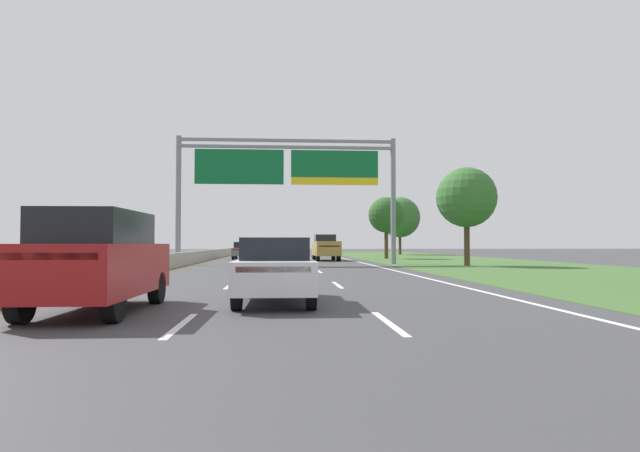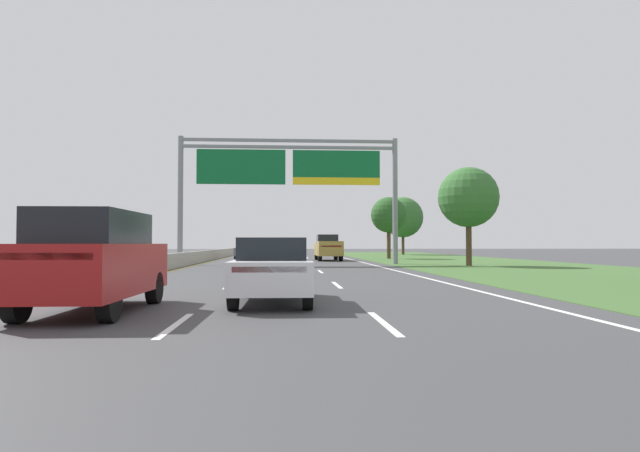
% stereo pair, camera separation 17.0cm
% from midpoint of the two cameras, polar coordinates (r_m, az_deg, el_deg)
% --- Properties ---
extents(ground_plane, '(220.00, 220.00, 0.00)m').
position_cam_midpoint_polar(ground_plane, '(34.27, -4.06, -4.24)').
color(ground_plane, '#3D3D3F').
extents(lane_striping, '(11.96, 106.00, 0.01)m').
position_cam_midpoint_polar(lane_striping, '(33.81, -4.06, -4.27)').
color(lane_striping, white).
rests_on(lane_striping, ground).
extents(grass_verge_right, '(14.00, 110.00, 0.02)m').
position_cam_midpoint_polar(grass_verge_right, '(37.00, 18.14, -3.96)').
color(grass_verge_right, '#3D602D').
rests_on(grass_verge_right, ground).
extents(median_barrier_concrete, '(0.60, 110.00, 0.85)m').
position_cam_midpoint_polar(median_barrier_concrete, '(34.89, -14.98, -3.56)').
color(median_barrier_concrete, '#A8A399').
rests_on(median_barrier_concrete, ground).
extents(overhead_sign_gantry, '(15.06, 0.42, 8.73)m').
position_cam_midpoint_polar(overhead_sign_gantry, '(37.41, -3.58, 5.54)').
color(overhead_sign_gantry, gray).
rests_on(overhead_sign_gantry, ground).
extents(pickup_truck_gold, '(2.10, 5.44, 2.20)m').
position_cam_midpoint_polar(pickup_truck_gold, '(45.97, 0.51, -2.30)').
color(pickup_truck_gold, '#A38438').
rests_on(pickup_truck_gold, ground).
extents(car_grey_left_lane_sedan, '(1.84, 4.41, 1.57)m').
position_cam_midpoint_polar(car_grey_left_lane_sedan, '(50.00, -8.13, -2.54)').
color(car_grey_left_lane_sedan, slate).
rests_on(car_grey_left_lane_sedan, ground).
extents(car_white_centre_lane_sedan, '(1.86, 4.42, 1.57)m').
position_cam_midpoint_polar(car_white_centre_lane_sedan, '(13.28, -5.05, -4.51)').
color(car_white_centre_lane_sedan, silver).
rests_on(car_white_centre_lane_sedan, ground).
extents(car_red_left_lane_suv, '(1.97, 4.73, 2.11)m').
position_cam_midpoint_polar(car_red_left_lane_suv, '(12.30, -22.61, -3.28)').
color(car_red_left_lane_suv, maroon).
rests_on(car_red_left_lane_suv, ground).
extents(roadside_tree_mid, '(3.85, 3.85, 6.32)m').
position_cam_midpoint_polar(roadside_tree_mid, '(36.08, 14.98, 2.89)').
color(roadside_tree_mid, '#4C3823').
rests_on(roadside_tree_mid, ground).
extents(roadside_tree_far, '(3.36, 3.36, 5.82)m').
position_cam_midpoint_polar(roadside_tree_far, '(51.58, 6.86, 1.14)').
color(roadside_tree_far, '#4C3823').
rests_on(roadside_tree_far, ground).
extents(roadside_tree_distant, '(5.17, 5.17, 7.37)m').
position_cam_midpoint_polar(roadside_tree_distant, '(70.25, 8.30, 0.90)').
color(roadside_tree_distant, '#4C3823').
rests_on(roadside_tree_distant, ground).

